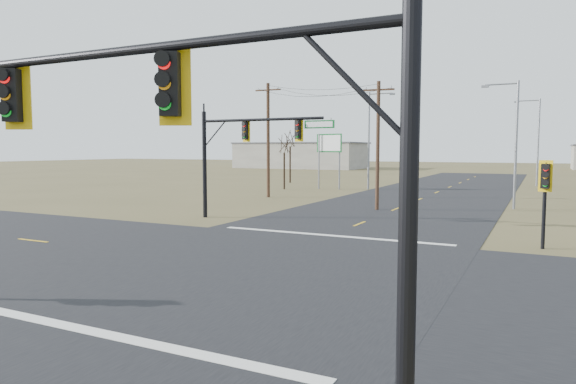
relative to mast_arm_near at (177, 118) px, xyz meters
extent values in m
plane|color=brown|center=(-3.81, 9.09, -4.82)|extent=(320.00, 320.00, 0.00)
cube|color=black|center=(-3.81, 9.09, -4.81)|extent=(160.00, 14.00, 0.02)
cube|color=black|center=(-3.81, 9.09, -4.81)|extent=(14.00, 160.00, 0.02)
cube|color=silver|center=(-3.81, 1.59, -4.79)|extent=(12.00, 0.40, 0.01)
cube|color=silver|center=(-3.81, 16.59, -4.79)|extent=(12.00, 0.40, 0.01)
cylinder|color=black|center=(3.87, 0.00, -1.52)|extent=(0.26, 0.26, 6.60)
cylinder|color=black|center=(-0.84, 0.00, 1.18)|extent=(9.42, 0.17, 0.17)
cylinder|color=black|center=(-13.54, 19.65, -1.51)|extent=(0.27, 0.27, 6.63)
cylinder|color=black|center=(-9.52, 19.65, 1.21)|extent=(8.05, 0.17, 0.17)
cube|color=#0C5420|center=(-5.74, 19.65, 0.86)|extent=(1.80, 0.05, 0.45)
cylinder|color=black|center=(5.61, 17.61, -2.98)|extent=(0.16, 0.16, 3.68)
cylinder|color=#452D1D|center=(-4.91, 28.24, -0.32)|extent=(0.26, 0.26, 9.01)
cube|color=#452D1D|center=(-4.91, 28.24, 3.59)|extent=(2.20, 0.33, 0.12)
cylinder|color=#452D1D|center=(-16.45, 33.35, 0.23)|extent=(0.29, 0.29, 10.10)
cube|color=#452D1D|center=(-16.45, 33.35, 4.68)|extent=(2.47, 0.18, 0.12)
cylinder|color=gray|center=(-16.23, 44.42, -1.85)|extent=(0.16, 0.16, 5.93)
cylinder|color=gray|center=(-13.86, 44.42, -1.85)|extent=(0.16, 0.16, 5.93)
cube|color=#0C5420|center=(-15.05, 44.42, 0.12)|extent=(3.11, 0.77, 1.98)
cylinder|color=gray|center=(3.75, 33.13, -0.26)|extent=(0.18, 0.18, 9.12)
cylinder|color=gray|center=(2.66, 33.13, 4.10)|extent=(2.19, 0.11, 0.11)
cube|color=gray|center=(1.56, 33.13, 4.00)|extent=(0.51, 0.25, 0.16)
cylinder|color=gray|center=(4.96, 59.39, 0.23)|extent=(0.20, 0.20, 10.10)
cylinder|color=gray|center=(3.75, 59.39, 5.08)|extent=(2.42, 0.12, 0.12)
cube|color=gray|center=(2.53, 59.39, 4.98)|extent=(0.56, 0.26, 0.18)
cylinder|color=gray|center=(-11.17, 46.00, 0.32)|extent=(0.21, 0.21, 10.28)
cylinder|color=gray|center=(-9.93, 46.00, 5.26)|extent=(2.47, 0.12, 0.12)
cube|color=gray|center=(-8.70, 46.00, 5.16)|extent=(0.61, 0.40, 0.19)
cylinder|color=black|center=(-19.34, 42.23, -2.86)|extent=(0.19, 0.19, 3.92)
cylinder|color=black|center=(-23.52, 52.18, -2.50)|extent=(0.21, 0.21, 4.64)
cube|color=#ADA99A|center=(-43.81, 99.09, -2.07)|extent=(28.00, 14.00, 5.50)
camera|label=1|loc=(5.47, -6.87, -0.52)|focal=32.00mm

